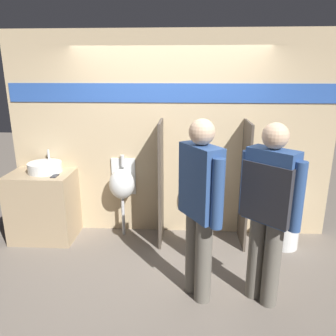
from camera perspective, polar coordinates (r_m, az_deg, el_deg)
ground_plane at (r=4.29m, az=-0.13°, el=-14.22°), size 16.00×16.00×0.00m
display_wall at (r=4.37m, az=0.33°, el=5.50°), size 4.28×0.07×2.70m
sink_counter at (r=4.72m, az=-20.85°, el=-6.18°), size 0.82×0.59×0.92m
sink_basin at (r=4.59m, az=-20.65°, el=0.13°), size 0.43×0.43×0.27m
cell_phone at (r=4.37m, az=-19.12°, el=-1.31°), size 0.07×0.14×0.01m
divider_near_counter at (r=4.23m, az=-1.24°, el=-2.65°), size 0.03×0.54×1.61m
divider_mid at (r=4.28m, az=13.20°, el=-2.85°), size 0.03×0.54×1.61m
urinal_near_counter at (r=4.44m, az=-8.01°, el=-2.75°), size 0.34×0.31×1.12m
urinal_far at (r=4.36m, az=5.93°, el=-3.03°), size 0.34×0.31×1.12m
toilet at (r=4.58m, az=19.48°, el=-8.69°), size 0.40×0.53×0.88m
person_in_vest at (r=3.15m, az=17.20°, el=-5.94°), size 0.50×0.49×1.78m
person_with_lanyard at (r=3.11m, az=5.57°, el=-6.31°), size 0.41×0.55×1.80m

